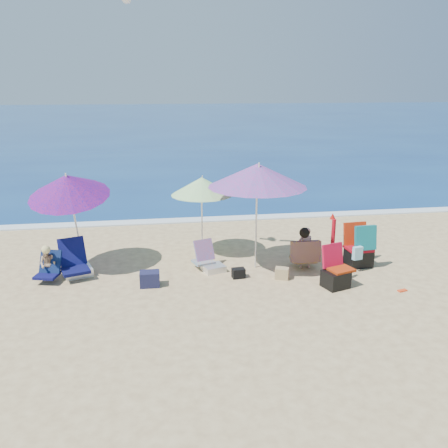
{
  "coord_description": "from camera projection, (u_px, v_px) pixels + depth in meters",
  "views": [
    {
      "loc": [
        -1.75,
        -8.6,
        4.02
      ],
      "look_at": [
        -0.3,
        1.0,
        1.1
      ],
      "focal_mm": 37.94,
      "sensor_mm": 36.0,
      "label": 1
    }
  ],
  "objects": [
    {
      "name": "camp_chair_left",
      "position": [
        336.0,
        275.0,
        9.62
      ],
      "size": [
        0.69,
        0.64,
        0.86
      ],
      "color": "#A22E0B",
      "rests_on": "ground"
    },
    {
      "name": "sea",
      "position": [
        167.0,
        120.0,
        52.18
      ],
      "size": [
        120.0,
        80.0,
        0.12
      ],
      "color": "navy",
      "rests_on": "ground"
    },
    {
      "name": "ground",
      "position": [
        246.0,
        290.0,
        9.55
      ],
      "size": [
        120.0,
        120.0,
        0.0
      ],
      "color": "#D8BC84",
      "rests_on": "ground"
    },
    {
      "name": "orange_item",
      "position": [
        402.0,
        291.0,
        9.47
      ],
      "size": [
        0.21,
        0.13,
        0.03
      ],
      "color": "#ED4219",
      "rests_on": "ground"
    },
    {
      "name": "bag_tan",
      "position": [
        282.0,
        273.0,
        10.05
      ],
      "size": [
        0.34,
        0.29,
        0.24
      ],
      "color": "tan",
      "rests_on": "ground"
    },
    {
      "name": "furled_umbrella",
      "position": [
        333.0,
        237.0,
        10.66
      ],
      "size": [
        0.15,
        0.24,
        1.2
      ],
      "color": "#AE0C19",
      "rests_on": "ground"
    },
    {
      "name": "umbrella_striped",
      "position": [
        202.0,
        186.0,
        11.01
      ],
      "size": [
        1.79,
        1.79,
        1.94
      ],
      "color": "white",
      "rests_on": "ground"
    },
    {
      "name": "chair_navy",
      "position": [
        76.0,
        266.0,
        10.19
      ],
      "size": [
        0.77,
        0.94,
        0.79
      ],
      "color": "#0B0E3F",
      "rests_on": "ground"
    },
    {
      "name": "foam",
      "position": [
        214.0,
        219.0,
        14.37
      ],
      "size": [
        120.0,
        0.5,
        0.04
      ],
      "color": "white",
      "rests_on": "ground"
    },
    {
      "name": "person_left",
      "position": [
        48.0,
        264.0,
        9.88
      ],
      "size": [
        0.58,
        0.62,
        0.82
      ],
      "color": "tan",
      "rests_on": "ground"
    },
    {
      "name": "umbrella_blue",
      "position": [
        68.0,
        186.0,
        9.98
      ],
      "size": [
        1.98,
        2.04,
        2.35
      ],
      "color": "white",
      "rests_on": "ground"
    },
    {
      "name": "chair_rainbow",
      "position": [
        209.0,
        262.0,
        10.54
      ],
      "size": [
        0.75,
        0.77,
        0.62
      ],
      "color": "#C26944",
      "rests_on": "ground"
    },
    {
      "name": "bag_black_b",
      "position": [
        238.0,
        273.0,
        10.1
      ],
      "size": [
        0.29,
        0.21,
        0.21
      ],
      "color": "black",
      "rests_on": "ground"
    },
    {
      "name": "person_center",
      "position": [
        305.0,
        249.0,
        10.49
      ],
      "size": [
        0.66,
        0.55,
        0.96
      ],
      "color": "tan",
      "rests_on": "ground"
    },
    {
      "name": "bag_navy_a",
      "position": [
        150.0,
        279.0,
        9.67
      ],
      "size": [
        0.4,
        0.3,
        0.31
      ],
      "color": "#1A1C3B",
      "rests_on": "ground"
    },
    {
      "name": "camp_chair_right",
      "position": [
        359.0,
        251.0,
        10.68
      ],
      "size": [
        0.6,
        0.76,
        1.01
      ],
      "color": "#9F0B19",
      "rests_on": "ground"
    },
    {
      "name": "umbrella_turquoise",
      "position": [
        258.0,
        175.0,
        9.97
      ],
      "size": [
        2.78,
        2.78,
        2.42
      ],
      "color": "silver",
      "rests_on": "ground"
    }
  ]
}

